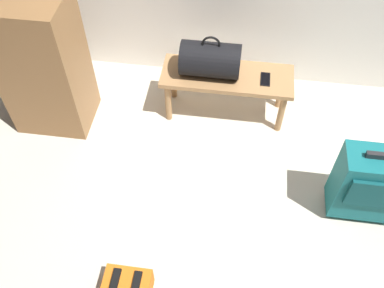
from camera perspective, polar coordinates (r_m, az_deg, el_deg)
ground_plane at (r=2.97m, az=7.16°, el=-11.57°), size 6.60×6.60×0.00m
bench at (r=3.35m, az=4.62°, el=8.32°), size 1.00×0.36×0.41m
duffel_bag_black at (r=3.23m, az=2.44°, el=11.09°), size 0.44×0.26×0.34m
cell_phone at (r=3.30m, az=9.67°, el=8.44°), size 0.07×0.14×0.01m
suitcase_upright_teal at (r=2.99m, az=22.81°, el=-4.90°), size 0.47×0.26×0.63m
side_cabinet at (r=3.35m, az=-19.12°, el=9.89°), size 0.56×0.44×1.10m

